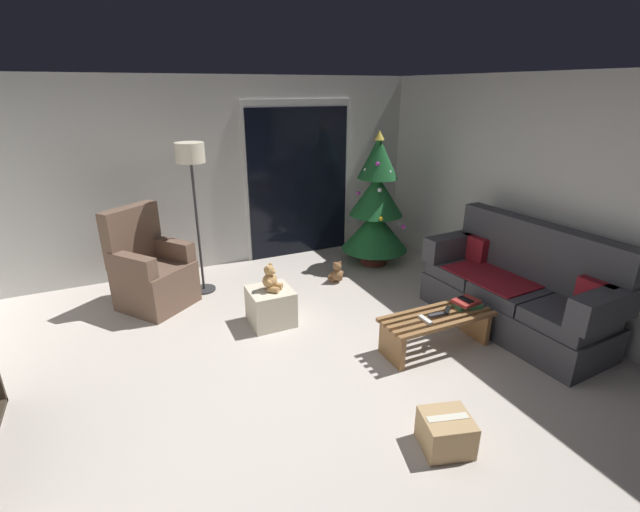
{
  "coord_description": "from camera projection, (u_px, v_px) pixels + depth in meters",
  "views": [
    {
      "loc": [
        -1.24,
        -2.84,
        2.35
      ],
      "look_at": [
        0.4,
        0.7,
        0.85
      ],
      "focal_mm": 24.74,
      "sensor_mm": 36.0,
      "label": 1
    }
  ],
  "objects": [
    {
      "name": "coffee_table",
      "position": [
        436.0,
        326.0,
        4.15
      ],
      "size": [
        1.1,
        0.4,
        0.36
      ],
      "color": "olive",
      "rests_on": "ground"
    },
    {
      "name": "book_stack",
      "position": [
        467.0,
        303.0,
        4.25
      ],
      "size": [
        0.28,
        0.22,
        0.07
      ],
      "color": "#337042",
      "rests_on": "coffee_table"
    },
    {
      "name": "teddy_bear_honey",
      "position": [
        271.0,
        279.0,
        4.52
      ],
      "size": [
        0.22,
        0.21,
        0.29
      ],
      "color": "tan",
      "rests_on": "ottoman"
    },
    {
      "name": "cardboard_box_taped_mid_floor",
      "position": [
        446.0,
        432.0,
        3.03
      ],
      "size": [
        0.4,
        0.38,
        0.26
      ],
      "color": "tan",
      "rests_on": "ground"
    },
    {
      "name": "couch",
      "position": [
        517.0,
        290.0,
        4.52
      ],
      "size": [
        0.9,
        1.98,
        1.08
      ],
      "color": "#3D3D42",
      "rests_on": "ground"
    },
    {
      "name": "wall_back",
      "position": [
        218.0,
        175.0,
        5.88
      ],
      "size": [
        5.72,
        0.12,
        2.5
      ],
      "primitive_type": "cube",
      "color": "beige",
      "rests_on": "ground"
    },
    {
      "name": "remote_white",
      "position": [
        425.0,
        320.0,
        4.0
      ],
      "size": [
        0.05,
        0.16,
        0.02
      ],
      "primitive_type": "cube",
      "rotation": [
        0.0,
        0.0,
        3.16
      ],
      "color": "silver",
      "rests_on": "coffee_table"
    },
    {
      "name": "armchair",
      "position": [
        151.0,
        272.0,
        4.96
      ],
      "size": [
        0.96,
        0.96,
        1.13
      ],
      "color": "brown",
      "rests_on": "ground"
    },
    {
      "name": "cell_phone",
      "position": [
        466.0,
        300.0,
        4.24
      ],
      "size": [
        0.09,
        0.15,
        0.01
      ],
      "primitive_type": "cube",
      "rotation": [
        0.0,
        0.0,
        0.13
      ],
      "color": "black",
      "rests_on": "book_stack"
    },
    {
      "name": "remote_black",
      "position": [
        447.0,
        310.0,
        4.17
      ],
      "size": [
        0.15,
        0.13,
        0.02
      ],
      "primitive_type": "cube",
      "rotation": [
        0.0,
        0.0,
        5.42
      ],
      "color": "black",
      "rests_on": "coffee_table"
    },
    {
      "name": "wall_right",
      "position": [
        572.0,
        204.0,
        4.41
      ],
      "size": [
        0.12,
        6.0,
        2.5
      ],
      "primitive_type": "cube",
      "color": "beige",
      "rests_on": "ground"
    },
    {
      "name": "ground_plane",
      "position": [
        312.0,
        383.0,
        3.74
      ],
      "size": [
        7.0,
        7.0,
        0.0
      ],
      "primitive_type": "plane",
      "color": "#BCB2A8"
    },
    {
      "name": "christmas_tree",
      "position": [
        376.0,
        207.0,
        6.0
      ],
      "size": [
        0.91,
        0.91,
        1.83
      ],
      "color": "#4C1E19",
      "rests_on": "ground"
    },
    {
      "name": "patio_door_glass",
      "position": [
        299.0,
        184.0,
        6.31
      ],
      "size": [
        1.5,
        0.02,
        2.1
      ],
      "primitive_type": "cube",
      "color": "black",
      "rests_on": "ground"
    },
    {
      "name": "ottoman",
      "position": [
        271.0,
        306.0,
        4.63
      ],
      "size": [
        0.44,
        0.44,
        0.39
      ],
      "primitive_type": "cube",
      "color": "beige",
      "rests_on": "ground"
    },
    {
      "name": "patio_door_frame",
      "position": [
        298.0,
        180.0,
        6.31
      ],
      "size": [
        1.6,
        0.02,
        2.2
      ],
      "primitive_type": "cube",
      "color": "silver",
      "rests_on": "ground"
    },
    {
      "name": "remote_graphite",
      "position": [
        436.0,
        315.0,
        4.08
      ],
      "size": [
        0.16,
        0.05,
        0.02
      ],
      "primitive_type": "cube",
      "rotation": [
        0.0,
        0.0,
        4.66
      ],
      "color": "#333338",
      "rests_on": "coffee_table"
    },
    {
      "name": "teddy_bear_chestnut_by_tree",
      "position": [
        337.0,
        273.0,
        5.64
      ],
      "size": [
        0.2,
        0.19,
        0.29
      ],
      "color": "brown",
      "rests_on": "ground"
    },
    {
      "name": "floor_lamp",
      "position": [
        192.0,
        168.0,
        4.91
      ],
      "size": [
        0.32,
        0.32,
        1.78
      ],
      "color": "#2D2D30",
      "rests_on": "ground"
    }
  ]
}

